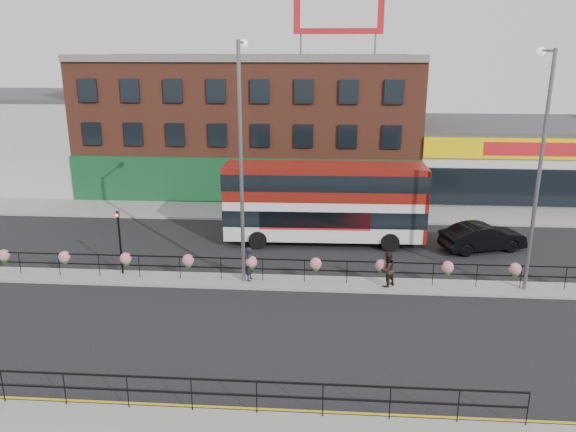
# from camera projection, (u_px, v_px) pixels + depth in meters

# --- Properties ---
(ground) EXTENTS (120.00, 120.00, 0.00)m
(ground) POSITION_uv_depth(u_px,v_px,m) (283.00, 284.00, 26.82)
(ground) COLOR black
(ground) RESTS_ON ground
(north_pavement) EXTENTS (60.00, 4.00, 0.15)m
(north_pavement) POSITION_uv_depth(u_px,v_px,m) (298.00, 212.00, 38.25)
(north_pavement) COLOR gray
(north_pavement) RESTS_ON ground
(median) EXTENTS (60.00, 1.60, 0.15)m
(median) POSITION_uv_depth(u_px,v_px,m) (283.00, 283.00, 26.79)
(median) COLOR gray
(median) RESTS_ON ground
(yellow_line_inner) EXTENTS (60.00, 0.10, 0.01)m
(yellow_line_inner) POSITION_uv_depth(u_px,v_px,m) (259.00, 409.00, 17.55)
(yellow_line_inner) COLOR gold
(yellow_line_inner) RESTS_ON ground
(yellow_line_outer) EXTENTS (60.00, 0.10, 0.01)m
(yellow_line_outer) POSITION_uv_depth(u_px,v_px,m) (258.00, 412.00, 17.38)
(yellow_line_outer) COLOR gold
(yellow_line_outer) RESTS_ON ground
(brick_building) EXTENTS (25.00, 12.21, 10.30)m
(brick_building) POSITION_uv_depth(u_px,v_px,m) (253.00, 122.00, 44.67)
(brick_building) COLOR brown
(brick_building) RESTS_ON ground
(supermarket) EXTENTS (15.00, 12.25, 5.30)m
(supermarket) POSITION_uv_depth(u_px,v_px,m) (507.00, 156.00, 43.95)
(supermarket) COLOR silver
(supermarket) RESTS_ON ground
(warehouse_west) EXTENTS (15.50, 12.00, 7.30)m
(warehouse_west) POSITION_uv_depth(u_px,v_px,m) (12.00, 138.00, 46.54)
(warehouse_west) COLOR #AAABA5
(warehouse_west) RESTS_ON ground
(billboard) EXTENTS (6.00, 0.29, 4.40)m
(billboard) POSITION_uv_depth(u_px,v_px,m) (339.00, 11.00, 37.15)
(billboard) COLOR red
(billboard) RESTS_ON brick_building
(median_railing) EXTENTS (30.04, 0.56, 1.23)m
(median_railing) POSITION_uv_depth(u_px,v_px,m) (283.00, 264.00, 26.51)
(median_railing) COLOR black
(median_railing) RESTS_ON median
(south_railing) EXTENTS (20.04, 0.05, 1.12)m
(south_railing) POSITION_uv_depth(u_px,v_px,m) (191.00, 387.00, 17.03)
(south_railing) COLOR black
(south_railing) RESTS_ON south_pavement
(double_decker_bus) EXTENTS (11.39, 3.05, 4.58)m
(double_decker_bus) POSITION_uv_depth(u_px,v_px,m) (325.00, 195.00, 31.74)
(double_decker_bus) COLOR silver
(double_decker_bus) RESTS_ON ground
(car) EXTENTS (4.39, 5.66, 1.55)m
(car) POSITION_uv_depth(u_px,v_px,m) (483.00, 237.00, 31.07)
(car) COLOR black
(car) RESTS_ON ground
(pedestrian_a) EXTENTS (0.77, 0.64, 1.66)m
(pedestrian_a) POSITION_uv_depth(u_px,v_px,m) (250.00, 264.00, 26.67)
(pedestrian_a) COLOR black
(pedestrian_a) RESTS_ON median
(pedestrian_b) EXTENTS (1.44, 1.44, 1.67)m
(pedestrian_b) POSITION_uv_depth(u_px,v_px,m) (387.00, 269.00, 25.99)
(pedestrian_b) COLOR black
(pedestrian_b) RESTS_ON median
(lamp_column_west) EXTENTS (0.40, 1.94, 11.05)m
(lamp_column_west) POSITION_uv_depth(u_px,v_px,m) (242.00, 144.00, 25.20)
(lamp_column_west) COLOR slate
(lamp_column_west) RESTS_ON median
(lamp_column_east) EXTENTS (0.38, 1.88, 10.71)m
(lamp_column_east) POSITION_uv_depth(u_px,v_px,m) (540.00, 152.00, 24.36)
(lamp_column_east) COLOR slate
(lamp_column_east) RESTS_ON median
(traffic_light_median) EXTENTS (0.15, 0.28, 3.65)m
(traffic_light_median) POSITION_uv_depth(u_px,v_px,m) (119.00, 229.00, 27.04)
(traffic_light_median) COLOR black
(traffic_light_median) RESTS_ON median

